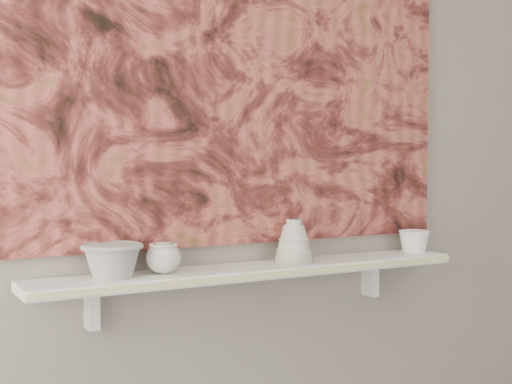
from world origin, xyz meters
TOP-DOWN VIEW (x-y plane):
  - wall_back at (0.00, 1.60)m, footprint 3.60×0.00m
  - shelf at (0.00, 1.51)m, footprint 1.40×0.18m
  - shelf_stripe at (0.00, 1.41)m, footprint 1.40×0.01m
  - bracket_left at (-0.49, 1.57)m, footprint 0.03×0.06m
  - bracket_right at (0.49, 1.57)m, footprint 0.03×0.06m
  - painting at (0.00, 1.59)m, footprint 1.50×0.02m
  - house_motif at (0.45, 1.57)m, footprint 0.09×0.00m
  - bowl_grey at (-0.45, 1.51)m, footprint 0.19×0.19m
  - cup_cream at (-0.30, 1.51)m, footprint 0.12×0.12m
  - bell_vessel at (0.14, 1.51)m, footprint 0.16×0.16m
  - bowl_white at (0.63, 1.51)m, footprint 0.12×0.12m

SIDE VIEW (x-z plane):
  - bracket_left at x=-0.49m, z-range 0.78..0.90m
  - bracket_right at x=0.49m, z-range 0.78..0.90m
  - shelf at x=0.00m, z-range 0.90..0.93m
  - shelf_stripe at x=0.00m, z-range 0.91..0.92m
  - bowl_white at x=0.63m, z-range 0.93..1.01m
  - cup_cream at x=-0.30m, z-range 0.93..1.02m
  - bowl_grey at x=-0.45m, z-range 0.93..1.03m
  - bell_vessel at x=0.14m, z-range 0.93..1.07m
  - house_motif at x=0.45m, z-range 1.19..1.27m
  - wall_back at x=0.00m, z-range -0.45..3.15m
  - painting at x=0.00m, z-range 0.99..2.09m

